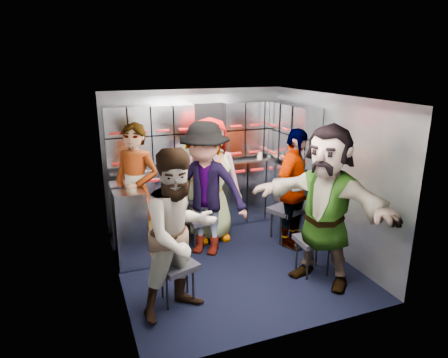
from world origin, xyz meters
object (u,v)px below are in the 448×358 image
object	(u,v)px
attendant_arc_d	(294,189)
attendant_arc_b	(205,190)
jump_seat_near_left	(177,268)
jump_seat_mid_right	(286,211)
jump_seat_mid_left	(201,221)
jump_seat_near_right	(313,242)
attendant_arc_a	(180,234)
attendant_arc_e	(325,206)
attendant_arc_c	(211,180)
jump_seat_center	(207,207)
attendant_standing	(137,191)

from	to	relation	value
attendant_arc_d	attendant_arc_b	bearing A→B (deg)	134.76
jump_seat_near_left	jump_seat_mid_right	xyz separation A→B (m)	(1.85, 0.95, 0.03)
jump_seat_mid_left	jump_seat_near_right	world-z (taller)	jump_seat_near_right
attendant_arc_a	attendant_arc_e	size ratio (longest dim) A/B	0.93
attendant_arc_a	attendant_arc_e	world-z (taller)	attendant_arc_e
jump_seat_near_right	attendant_arc_a	distance (m)	1.76
jump_seat_near_right	attendant_arc_c	size ratio (longest dim) A/B	0.26
attendant_arc_c	attendant_arc_e	bearing A→B (deg)	-61.20
jump_seat_mid_left	attendant_arc_d	distance (m)	1.34
jump_seat_center	attendant_arc_c	bearing A→B (deg)	-90.00
jump_seat_center	jump_seat_near_right	distance (m)	1.77
jump_seat_mid_left	jump_seat_mid_right	world-z (taller)	jump_seat_mid_right
jump_seat_mid_right	attendant_arc_b	size ratio (longest dim) A/B	0.30
attendant_arc_b	jump_seat_near_left	bearing A→B (deg)	-86.44
jump_seat_center	jump_seat_near_right	world-z (taller)	jump_seat_center
jump_seat_center	attendant_arc_c	size ratio (longest dim) A/B	0.28
jump_seat_near_left	jump_seat_mid_right	world-z (taller)	jump_seat_mid_right
attendant_standing	attendant_arc_e	world-z (taller)	attendant_arc_e
jump_seat_center	jump_seat_near_right	bearing A→B (deg)	-62.56
jump_seat_near_right	attendant_arc_e	size ratio (longest dim) A/B	0.25
jump_seat_near_right	attendant_arc_e	bearing A→B (deg)	-90.00
jump_seat_mid_right	attendant_arc_d	distance (m)	0.43
jump_seat_center	attendant_standing	world-z (taller)	attendant_standing
attendant_arc_c	attendant_standing	bearing A→B (deg)	-173.17
jump_seat_center	attendant_arc_a	xyz separation A→B (m)	(-0.87, -1.75, 0.45)
jump_seat_near_left	attendant_arc_b	distance (m)	1.28
attendant_arc_b	attendant_arc_c	world-z (taller)	attendant_arc_b
jump_seat_mid_right	attendant_arc_c	xyz separation A→B (m)	(-0.98, 0.44, 0.45)
jump_seat_near_right	attendant_arc_d	world-z (taller)	attendant_arc_d
jump_seat_near_left	attendant_standing	world-z (taller)	attendant_standing
jump_seat_near_left	attendant_arc_e	world-z (taller)	attendant_arc_e
jump_seat_near_right	attendant_arc_d	xyz separation A→B (m)	(0.16, 0.78, 0.42)
attendant_arc_d	jump_seat_mid_right	bearing A→B (deg)	54.95
jump_seat_near_left	jump_seat_center	xyz separation A→B (m)	(0.87, 1.57, 0.02)
jump_seat_mid_left	attendant_arc_e	distance (m)	1.79
jump_seat_mid_right	attendant_standing	xyz separation A→B (m)	(-2.04, 0.34, 0.45)
attendant_arc_e	jump_seat_near_left	bearing A→B (deg)	-127.00
jump_seat_mid_right	attendant_arc_c	distance (m)	1.16
attendant_arc_c	attendant_arc_d	xyz separation A→B (m)	(0.98, -0.62, -0.06)
attendant_arc_e	attendant_arc_a	bearing A→B (deg)	-120.91
jump_seat_near_left	attendant_arc_d	size ratio (longest dim) A/B	0.29
jump_seat_near_left	jump_seat_center	distance (m)	1.80
jump_seat_center	jump_seat_near_left	bearing A→B (deg)	-118.98
jump_seat_near_right	attendant_arc_b	distance (m)	1.52
jump_seat_mid_left	attendant_standing	distance (m)	0.98
jump_seat_near_left	attendant_arc_d	distance (m)	2.05
jump_seat_mid_left	jump_seat_mid_right	xyz separation A→B (m)	(1.20, -0.22, 0.06)
jump_seat_near_right	jump_seat_center	bearing A→B (deg)	117.44
jump_seat_near_left	attendant_arc_a	distance (m)	0.50
attendant_arc_a	attendant_arc_c	xyz separation A→B (m)	(0.87, 1.57, 0.02)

